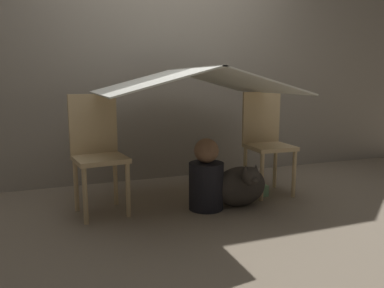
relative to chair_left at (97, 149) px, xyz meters
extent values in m
plane|color=gray|center=(0.77, -0.12, -0.51)|extent=(8.80, 8.80, 0.00)
cube|color=gray|center=(0.77, 0.86, 0.74)|extent=(7.00, 0.05, 2.50)
cylinder|color=#D1B27F|center=(-0.13, -0.26, -0.30)|extent=(0.04, 0.04, 0.42)
cylinder|color=#D1B27F|center=(0.19, -0.21, -0.30)|extent=(0.04, 0.04, 0.42)
cylinder|color=#D1B27F|center=(-0.17, 0.06, -0.30)|extent=(0.04, 0.04, 0.42)
cylinder|color=#D1B27F|center=(0.15, 0.11, -0.30)|extent=(0.04, 0.04, 0.42)
cube|color=#D1B27F|center=(0.01, -0.07, -0.07)|extent=(0.43, 0.43, 0.04)
cube|color=#D1B27F|center=(-0.01, 0.10, 0.19)|extent=(0.38, 0.08, 0.48)
cylinder|color=#D1B27F|center=(1.36, -0.23, -0.30)|extent=(0.04, 0.04, 0.42)
cylinder|color=#D1B27F|center=(1.68, -0.24, -0.30)|extent=(0.04, 0.04, 0.42)
cylinder|color=#D1B27F|center=(1.37, 0.09, -0.30)|extent=(0.04, 0.04, 0.42)
cylinder|color=#D1B27F|center=(1.70, 0.08, -0.30)|extent=(0.04, 0.04, 0.42)
cube|color=#D1B27F|center=(1.53, -0.07, -0.07)|extent=(0.39, 0.39, 0.04)
cube|color=#D1B27F|center=(1.53, 0.10, 0.19)|extent=(0.38, 0.04, 0.48)
cube|color=silver|center=(0.39, -0.07, 0.53)|extent=(0.76, 1.26, 0.21)
cube|color=silver|center=(1.15, -0.07, 0.53)|extent=(0.76, 1.26, 0.21)
cube|color=silver|center=(0.77, -0.07, 0.63)|extent=(0.04, 1.26, 0.01)
cylinder|color=black|center=(0.83, -0.25, -0.32)|extent=(0.28, 0.28, 0.39)
sphere|color=brown|center=(0.83, -0.25, -0.03)|extent=(0.20, 0.20, 0.20)
ellipsoid|color=#332D28|center=(1.12, -0.29, -0.34)|extent=(0.47, 0.21, 0.34)
sphere|color=#332D28|center=(1.12, -0.46, -0.21)|extent=(0.15, 0.15, 0.15)
ellipsoid|color=#332D28|center=(1.12, -0.53, -0.23)|extent=(0.06, 0.07, 0.05)
cone|color=#332D28|center=(1.07, -0.46, -0.15)|extent=(0.05, 0.05, 0.07)
cone|color=#332D28|center=(1.16, -0.46, -0.15)|extent=(0.05, 0.05, 0.07)
cube|color=#7FB27F|center=(1.25, 0.03, -0.46)|extent=(0.46, 0.37, 0.10)
camera|label=1|loc=(-0.31, -2.97, 0.53)|focal=35.00mm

